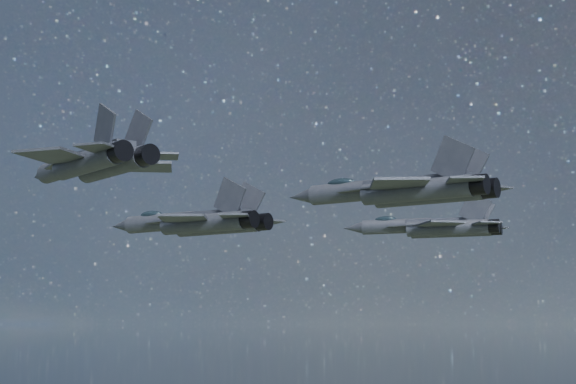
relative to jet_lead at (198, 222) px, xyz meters
The scene contains 4 objects.
jet_lead is the anchor object (origin of this frame).
jet_left 24.78m from the jet_lead, 50.19° to the left, with size 17.49×11.83×4.40m.
jet_right 31.56m from the jet_lead, 59.77° to the right, with size 15.30×10.40×3.85m.
jet_slot 26.42m from the jet_lead, 12.09° to the right, with size 17.93×12.69×4.55m.
Camera 1 is at (46.24, -60.60, 135.88)m, focal length 55.00 mm.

